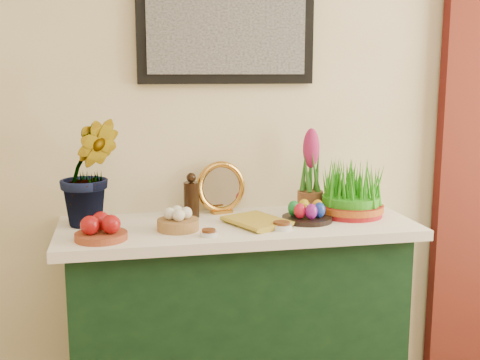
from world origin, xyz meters
name	(u,v)px	position (x,y,z in m)	size (l,w,h in m)	color
sideboard	(238,332)	(-0.17, 2.00, 0.42)	(1.30, 0.45, 0.85)	#133519
tablecloth	(237,227)	(-0.17, 2.00, 0.87)	(1.40, 0.55, 0.04)	white
hyacinth_green	(89,155)	(-0.74, 2.08, 1.17)	(0.28, 0.24, 0.56)	#2D7221
apple_bowl	(101,229)	(-0.70, 1.86, 0.93)	(0.23, 0.23, 0.09)	brown
garlic_basket	(178,221)	(-0.42, 1.93, 0.93)	(0.18, 0.18, 0.09)	#A07740
vinegar_cruet	(191,198)	(-0.34, 2.13, 0.97)	(0.06, 0.06, 0.19)	black
mirror	(221,188)	(-0.21, 2.19, 1.00)	(0.22, 0.09, 0.22)	#C5872F
book	(238,224)	(-0.19, 1.91, 0.91)	(0.17, 0.24, 0.03)	gold
spice_dish_left	(209,233)	(-0.32, 1.83, 0.90)	(0.06, 0.06, 0.03)	silver
spice_dish_right	(282,226)	(-0.03, 1.86, 0.90)	(0.08, 0.08, 0.03)	silver
egg_plate	(307,214)	(0.10, 1.96, 0.92)	(0.26, 0.26, 0.08)	black
hyacinth_pink	(311,175)	(0.17, 2.13, 1.05)	(0.11, 0.11, 0.36)	brown
wheatgrass_sabzeh	(351,193)	(0.31, 2.02, 0.99)	(0.27, 0.27, 0.22)	maroon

